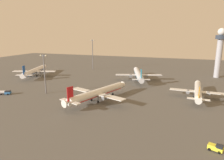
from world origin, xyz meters
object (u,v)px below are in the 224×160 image
at_px(control_tower, 220,49).
at_px(airplane_near_gate, 138,75).
at_px(airplane_taxiway_distant, 97,93).
at_px(cargo_loader, 216,148).
at_px(fuel_truck, 5,92).
at_px(airplane_mid_apron, 35,71).
at_px(apron_light_east, 93,53).
at_px(apron_light_west, 45,71).
at_px(airplane_far_stand, 198,91).

xyz_separation_m(control_tower, airplane_near_gate, (-56.88, -30.48, -17.90)).
height_order(airplane_taxiway_distant, cargo_loader, airplane_taxiway_distant).
relative_size(control_tower, fuel_truck, 5.80).
bearing_deg(airplane_mid_apron, apron_light_east, 38.93).
xyz_separation_m(airplane_taxiway_distant, airplane_mid_apron, (-73.63, 40.39, 0.09)).
height_order(airplane_mid_apron, fuel_truck, airplane_mid_apron).
relative_size(airplane_near_gate, apron_light_west, 1.90).
height_order(airplane_near_gate, apron_light_west, apron_light_west).
relative_size(airplane_far_stand, cargo_loader, 8.34).
bearing_deg(airplane_far_stand, cargo_loader, -85.16).
height_order(airplane_far_stand, apron_light_west, apron_light_west).
relative_size(control_tower, airplane_taxiway_distant, 0.90).
height_order(airplane_taxiway_distant, fuel_truck, airplane_taxiway_distant).
bearing_deg(airplane_far_stand, airplane_taxiway_distant, -152.11).
height_order(cargo_loader, apron_light_east, apron_light_east).
height_order(airplane_mid_apron, apron_light_east, apron_light_east).
xyz_separation_m(fuel_truck, apron_light_west, (20.57, 9.75, 11.79)).
bearing_deg(control_tower, cargo_loader, -97.51).
xyz_separation_m(airplane_taxiway_distant, cargo_loader, (51.48, -30.61, -3.08)).
distance_m(control_tower, airplane_mid_apron, 148.33).
bearing_deg(control_tower, airplane_far_stand, -105.71).
bearing_deg(apron_light_east, fuel_truck, -97.02).
distance_m(airplane_mid_apron, airplane_near_gate, 84.64).
bearing_deg(airplane_near_gate, control_tower, 10.84).
relative_size(airplane_mid_apron, apron_light_west, 1.92).
xyz_separation_m(cargo_loader, fuel_truck, (-105.87, 23.34, 0.19)).
distance_m(airplane_mid_apron, apron_light_west, 55.69).
xyz_separation_m(airplane_far_stand, cargo_loader, (2.11, -53.93, -2.51)).
relative_size(airplane_mid_apron, apron_light_east, 1.52).
relative_size(airplane_far_stand, apron_light_west, 1.67).
bearing_deg(airplane_taxiway_distant, control_tower, 71.03).
relative_size(airplane_near_gate, apron_light_east, 1.51).
height_order(control_tower, cargo_loader, control_tower).
bearing_deg(apron_light_east, control_tower, -1.11).
height_order(airplane_far_stand, apron_light_east, apron_light_east).
bearing_deg(control_tower, airplane_taxiway_distant, -128.14).
bearing_deg(control_tower, fuel_truck, -142.71).
bearing_deg(cargo_loader, airplane_taxiway_distant, -100.88).
height_order(airplane_mid_apron, airplane_near_gate, airplane_mid_apron).
relative_size(cargo_loader, fuel_truck, 0.69).
bearing_deg(airplane_far_stand, fuel_truck, -160.97).
bearing_deg(airplane_far_stand, airplane_near_gate, 144.38).
bearing_deg(apron_light_west, fuel_truck, -154.65).
xyz_separation_m(airplane_taxiway_distant, apron_light_west, (-33.82, 2.47, 8.90)).
height_order(airplane_taxiway_distant, apron_light_east, apron_light_east).
bearing_deg(cargo_loader, apron_light_east, -121.45).
bearing_deg(fuel_truck, cargo_loader, 54.88).
xyz_separation_m(airplane_mid_apron, apron_light_east, (30.87, 46.69, 11.88)).
height_order(airplane_taxiway_distant, airplane_near_gate, airplane_near_gate).
bearing_deg(airplane_mid_apron, airplane_near_gate, -8.02).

